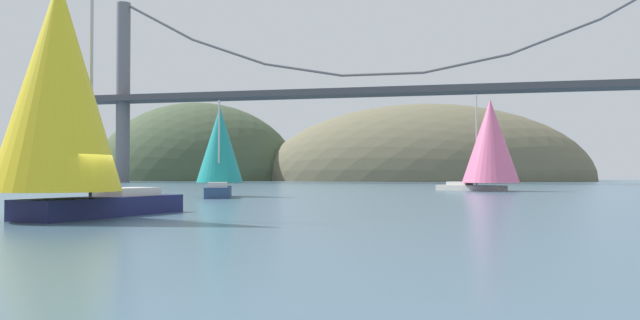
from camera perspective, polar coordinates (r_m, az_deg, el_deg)
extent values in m
plane|color=#426075|center=(25.45, -20.79, -5.19)|extent=(360.00, 360.00, 0.00)
ellipsoid|color=#425138|center=(170.76, -11.27, -1.84)|extent=(56.33, 44.00, 41.74)
ellipsoid|color=#6B664C|center=(156.48, 9.28, -1.90)|extent=(81.64, 44.00, 38.13)
cylinder|color=slate|center=(135.49, -17.58, 5.92)|extent=(2.80, 2.80, 37.18)
cube|color=#47474C|center=(118.06, 5.70, 6.23)|extent=(143.29, 6.00, 1.20)
cylinder|color=slate|center=(134.43, -14.65, 12.21)|extent=(15.57, 0.50, 8.77)
cylinder|color=slate|center=(126.83, -8.41, 9.79)|extent=(15.50, 0.50, 6.02)
cylinder|color=slate|center=(121.52, -1.58, 8.27)|extent=(15.42, 0.50, 3.27)
cylinder|color=slate|center=(118.54, 5.69, 7.84)|extent=(15.33, 0.50, 0.50)
cylinder|color=slate|center=(117.95, 13.19, 8.59)|extent=(15.42, 0.50, 3.27)
cylinder|color=slate|center=(119.90, 20.65, 10.51)|extent=(15.50, 0.50, 6.02)
cube|color=#B7B2A8|center=(67.33, 13.62, -2.50)|extent=(7.33, 6.06, 0.57)
cube|color=beige|center=(68.11, 12.67, -2.10)|extent=(2.85, 2.63, 0.36)
cylinder|color=#B2B2B7|center=(66.97, 14.13, 1.81)|extent=(0.14, 0.14, 9.52)
cone|color=pink|center=(66.03, 15.34, 1.71)|extent=(8.03, 8.03, 8.56)
cube|color=navy|center=(47.39, -9.28, -2.92)|extent=(3.63, 6.16, 0.79)
cube|color=beige|center=(46.31, -9.34, -2.24)|extent=(1.91, 2.23, 0.36)
cylinder|color=#B2B2B7|center=(48.01, -9.23, 1.52)|extent=(0.14, 0.14, 6.61)
cone|color=teal|center=(49.30, -9.16, 1.41)|extent=(4.62, 4.62, 5.94)
cube|color=#191E4C|center=(27.71, -19.15, -4.04)|extent=(3.81, 8.09, 0.81)
cube|color=beige|center=(28.71, -17.21, -2.79)|extent=(2.19, 2.79, 0.36)
cylinder|color=#B2B2B7|center=(27.39, -20.21, 7.02)|extent=(0.14, 0.14, 9.76)
cone|color=yellow|center=(26.16, -22.88, 6.47)|extent=(5.74, 5.74, 8.29)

